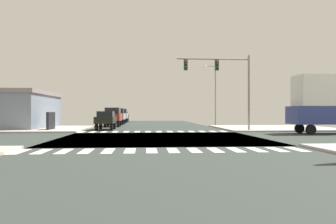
{
  "coord_description": "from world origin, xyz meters",
  "views": [
    {
      "loc": [
        -1.07,
        -22.38,
        1.79
      ],
      "look_at": [
        1.4,
        11.78,
        1.81
      ],
      "focal_mm": 34.59,
      "sensor_mm": 36.0,
      "label": 1
    }
  ],
  "objects_px": {
    "traffic_signal_mast": "(222,75)",
    "box_truck_outer_1": "(331,103)",
    "sedan_nearside_1": "(106,119)",
    "suv_middle_2": "(113,115)",
    "street_lamp": "(214,90)",
    "sedan_leading_2": "(124,116)",
    "pickup_trailing_3": "(118,116)",
    "suv_crossing_1": "(122,114)"
  },
  "relations": [
    {
      "from": "traffic_signal_mast",
      "to": "street_lamp",
      "type": "distance_m",
      "value": 13.02
    },
    {
      "from": "street_lamp",
      "to": "sedan_leading_2",
      "type": "distance_m",
      "value": 23.18
    },
    {
      "from": "sedan_nearside_1",
      "to": "box_truck_outer_1",
      "type": "bearing_deg",
      "value": 159.5
    },
    {
      "from": "suv_crossing_1",
      "to": "street_lamp",
      "type": "bearing_deg",
      "value": 134.27
    },
    {
      "from": "traffic_signal_mast",
      "to": "pickup_trailing_3",
      "type": "height_order",
      "value": "traffic_signal_mast"
    },
    {
      "from": "box_truck_outer_1",
      "to": "street_lamp",
      "type": "bearing_deg",
      "value": -158.94
    },
    {
      "from": "traffic_signal_mast",
      "to": "sedan_nearside_1",
      "type": "xyz_separation_m",
      "value": [
        -11.07,
        3.66,
        -4.13
      ]
    },
    {
      "from": "sedan_nearside_1",
      "to": "box_truck_outer_1",
      "type": "distance_m",
      "value": 20.77
    },
    {
      "from": "traffic_signal_mast",
      "to": "suv_middle_2",
      "type": "xyz_separation_m",
      "value": [
        -11.07,
        11.09,
        -3.86
      ]
    },
    {
      "from": "suv_middle_2",
      "to": "street_lamp",
      "type": "bearing_deg",
      "value": -172.29
    },
    {
      "from": "traffic_signal_mast",
      "to": "pickup_trailing_3",
      "type": "xyz_separation_m",
      "value": [
        -11.07,
        18.35,
        -3.96
      ]
    },
    {
      "from": "suv_middle_2",
      "to": "traffic_signal_mast",
      "type": "bearing_deg",
      "value": 134.96
    },
    {
      "from": "traffic_signal_mast",
      "to": "box_truck_outer_1",
      "type": "bearing_deg",
      "value": -23.33
    },
    {
      "from": "suv_crossing_1",
      "to": "pickup_trailing_3",
      "type": "relative_size",
      "value": 0.9
    },
    {
      "from": "suv_middle_2",
      "to": "pickup_trailing_3",
      "type": "bearing_deg",
      "value": -90.0
    },
    {
      "from": "street_lamp",
      "to": "sedan_leading_2",
      "type": "height_order",
      "value": "street_lamp"
    },
    {
      "from": "sedan_nearside_1",
      "to": "pickup_trailing_3",
      "type": "xyz_separation_m",
      "value": [
        -0.0,
        14.68,
        0.17
      ]
    },
    {
      "from": "sedan_leading_2",
      "to": "suv_middle_2",
      "type": "height_order",
      "value": "suv_middle_2"
    },
    {
      "from": "street_lamp",
      "to": "sedan_nearside_1",
      "type": "distance_m",
      "value": 16.4
    },
    {
      "from": "suv_middle_2",
      "to": "box_truck_outer_1",
      "type": "height_order",
      "value": "box_truck_outer_1"
    },
    {
      "from": "sedan_nearside_1",
      "to": "box_truck_outer_1",
      "type": "relative_size",
      "value": 0.6
    },
    {
      "from": "suv_middle_2",
      "to": "box_truck_outer_1",
      "type": "xyz_separation_m",
      "value": [
        19.4,
        -14.68,
        1.17
      ]
    },
    {
      "from": "sedan_nearside_1",
      "to": "suv_crossing_1",
      "type": "relative_size",
      "value": 0.93
    },
    {
      "from": "street_lamp",
      "to": "suv_middle_2",
      "type": "bearing_deg",
      "value": -172.29
    },
    {
      "from": "suv_crossing_1",
      "to": "pickup_trailing_3",
      "type": "distance_m",
      "value": 7.92
    },
    {
      "from": "box_truck_outer_1",
      "to": "sedan_nearside_1",
      "type": "bearing_deg",
      "value": -110.5
    },
    {
      "from": "sedan_leading_2",
      "to": "pickup_trailing_3",
      "type": "height_order",
      "value": "pickup_trailing_3"
    },
    {
      "from": "street_lamp",
      "to": "pickup_trailing_3",
      "type": "bearing_deg",
      "value": 157.23
    },
    {
      "from": "street_lamp",
      "to": "box_truck_outer_1",
      "type": "height_order",
      "value": "street_lamp"
    },
    {
      "from": "traffic_signal_mast",
      "to": "suv_middle_2",
      "type": "distance_m",
      "value": 16.14
    },
    {
      "from": "traffic_signal_mast",
      "to": "sedan_leading_2",
      "type": "xyz_separation_m",
      "value": [
        -11.07,
        31.64,
        -4.13
      ]
    },
    {
      "from": "street_lamp",
      "to": "traffic_signal_mast",
      "type": "bearing_deg",
      "value": -98.83
    },
    {
      "from": "sedan_leading_2",
      "to": "suv_middle_2",
      "type": "xyz_separation_m",
      "value": [
        -0.0,
        -20.55,
        0.28
      ]
    },
    {
      "from": "street_lamp",
      "to": "sedan_leading_2",
      "type": "xyz_separation_m",
      "value": [
        -13.07,
        18.78,
        -3.67
      ]
    },
    {
      "from": "suv_crossing_1",
      "to": "suv_middle_2",
      "type": "bearing_deg",
      "value": 90.0
    },
    {
      "from": "suv_crossing_1",
      "to": "sedan_nearside_1",
      "type": "bearing_deg",
      "value": 90.0
    },
    {
      "from": "suv_crossing_1",
      "to": "pickup_trailing_3",
      "type": "bearing_deg",
      "value": 90.0
    },
    {
      "from": "sedan_leading_2",
      "to": "pickup_trailing_3",
      "type": "relative_size",
      "value": 0.84
    },
    {
      "from": "suv_crossing_1",
      "to": "box_truck_outer_1",
      "type": "height_order",
      "value": "box_truck_outer_1"
    },
    {
      "from": "pickup_trailing_3",
      "to": "box_truck_outer_1",
      "type": "distance_m",
      "value": 29.32
    },
    {
      "from": "pickup_trailing_3",
      "to": "sedan_leading_2",
      "type": "bearing_deg",
      "value": -90.0
    },
    {
      "from": "pickup_trailing_3",
      "to": "box_truck_outer_1",
      "type": "relative_size",
      "value": 0.71
    }
  ]
}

